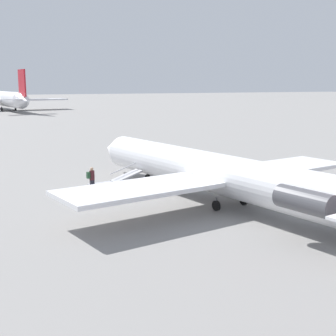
# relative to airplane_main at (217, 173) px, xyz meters

# --- Properties ---
(ground_plane) EXTENTS (600.00, 600.00, 0.00)m
(ground_plane) POSITION_rel_airplane_main_xyz_m (0.87, 0.15, -1.96)
(ground_plane) COLOR gray
(airplane_main) EXTENTS (27.69, 21.10, 6.55)m
(airplane_main) POSITION_rel_airplane_main_xyz_m (0.00, 0.00, 0.00)
(airplane_main) COLOR white
(airplane_main) RESTS_ON ground
(airplane_far_center) EXTENTS (44.44, 33.53, 10.83)m
(airplane_far_center) POSITION_rel_airplane_main_xyz_m (113.57, -0.17, 1.27)
(airplane_far_center) COLOR silver
(airplane_far_center) RESTS_ON ground
(boarding_stairs) EXTENTS (1.71, 4.13, 1.65)m
(boarding_stairs) POSITION_rel_airplane_main_xyz_m (6.63, 5.02, -1.59)
(boarding_stairs) COLOR #B2B2B7
(boarding_stairs) RESTS_ON ground
(passenger) EXTENTS (0.38, 0.56, 1.74)m
(passenger) POSITION_rel_airplane_main_xyz_m (6.45, 6.19, -0.96)
(passenger) COLOR #23232D
(passenger) RESTS_ON ground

